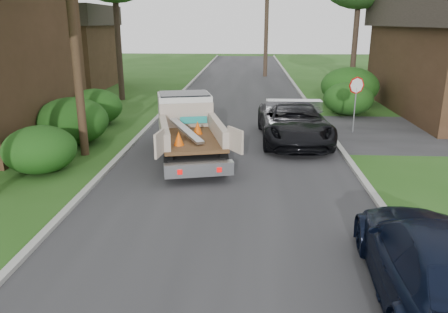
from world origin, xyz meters
The scene contains 15 objects.
ground centered at (0.00, 0.00, 0.00)m, with size 120.00×120.00×0.00m, color #234D16.
road centered at (0.00, 10.00, 0.00)m, with size 8.00×90.00×0.02m, color #28282B.
curb_left centered at (-4.10, 10.00, 0.06)m, with size 0.20×90.00×0.12m, color #9E9E99.
curb_right centered at (4.10, 10.00, 0.06)m, with size 0.20×90.00×0.12m, color #9E9E99.
stop_sign centered at (5.20, 9.00, 1.78)m, with size 0.71×0.32×2.48m.
utility_pole centered at (-5.48, 4.98, 5.17)m, with size 2.42×1.25×10.00m.
house_left_far centered at (-13.50, 22.00, 3.05)m, with size 7.56×7.56×6.00m.
hedge_left_a centered at (-6.20, 3.00, 0.77)m, with size 2.34×2.34×1.53m, color #0E3E11.
hedge_left_b centered at (-6.50, 6.50, 0.94)m, with size 2.86×2.86×1.87m, color #0E3E11.
hedge_left_c centered at (-6.80, 10.00, 0.85)m, with size 2.60×2.60×1.70m, color #0E3E11.
hedge_right_a centered at (5.80, 13.00, 0.85)m, with size 2.60×2.60×1.70m, color #0E3E11.
hedge_right_b centered at (6.50, 16.00, 1.10)m, with size 3.38×3.38×2.21m, color #0E3E11.
flatbed_truck centered at (-1.71, 5.44, 1.14)m, with size 3.52×5.92×2.10m.
black_pickup centered at (2.40, 7.36, 0.80)m, with size 2.66×5.78×1.61m, color black.
navy_suv centered at (3.80, -3.45, 0.76)m, with size 2.14×5.27×1.53m, color black.
Camera 1 is at (0.54, -10.22, 4.70)m, focal length 35.00 mm.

